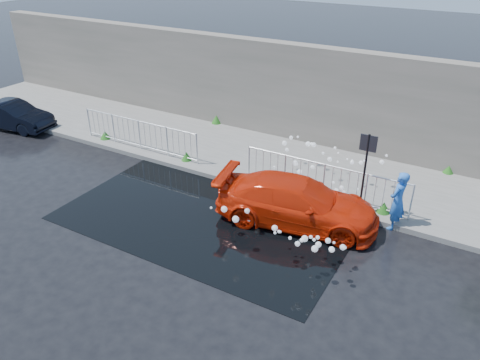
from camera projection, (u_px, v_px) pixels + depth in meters
The scene contains 13 objects.
ground at pixel (174, 227), 12.78m from camera, with size 90.00×90.00×0.00m, color black.
pavement at pixel (259, 157), 16.56m from camera, with size 30.00×4.00×0.15m, color #605F5B.
curb at pixel (230, 180), 15.03m from camera, with size 30.00×0.25×0.16m, color #605F5B.
retaining_wall at pixel (288, 91), 17.38m from camera, with size 30.00×0.60×3.50m, color #5C584E.
puddle at pixel (209, 215), 13.32m from camera, with size 8.00×5.00×0.01m, color black.
sign_post at pixel (366, 161), 12.48m from camera, with size 0.45×0.06×2.50m.
railing_left at pixel (139, 134), 16.75m from camera, with size 5.05×0.05×1.10m.
railing_right at pixel (324, 180), 13.67m from camera, with size 5.05×0.05×1.10m.
weeds at pixel (247, 155), 16.13m from camera, with size 12.17×3.93×0.36m.
water_spray at pixel (307, 189), 13.14m from camera, with size 3.70×5.51×1.12m.
red_car at pixel (297, 202), 12.71m from camera, with size 1.80×4.43×1.28m, color red.
dark_car at pixel (13, 115), 18.92m from camera, with size 1.18×3.38×1.11m, color black.
person at pixel (398, 201), 12.38m from camera, with size 0.61×0.40×1.68m, color blue.
Camera 1 is at (6.91, -8.32, 7.16)m, focal length 35.00 mm.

